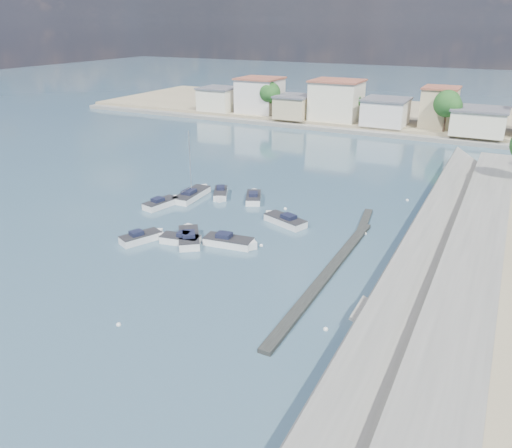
{
  "coord_description": "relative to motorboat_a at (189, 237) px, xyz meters",
  "views": [
    {
      "loc": [
        19.5,
        -28.62,
        21.47
      ],
      "look_at": [
        -2.84,
        15.06,
        1.4
      ],
      "focal_mm": 35.0,
      "sensor_mm": 36.0,
      "label": 1
    }
  ],
  "objects": [
    {
      "name": "sailboat",
      "position": [
        -7.37,
        11.79,
        0.03
      ],
      "size": [
        2.63,
        7.19,
        9.0
      ],
      "color": "white",
      "rests_on": "ground"
    },
    {
      "name": "motorboat_a",
      "position": [
        0.0,
        0.0,
        0.0
      ],
      "size": [
        4.74,
        5.47,
        1.48
      ],
      "color": "white",
      "rests_on": "ground"
    },
    {
      "name": "ground",
      "position": [
        8.62,
        29.15,
        -0.38
      ],
      "size": [
        400.0,
        400.0,
        0.0
      ],
      "primitive_type": "plane",
      "color": "#273F4E",
      "rests_on": "ground"
    },
    {
      "name": "motorboat_e",
      "position": [
        -8.85,
        7.21,
        -0.0
      ],
      "size": [
        2.71,
        5.18,
        1.48
      ],
      "color": "white",
      "rests_on": "ground"
    },
    {
      "name": "mooring_buoys",
      "position": [
        11.55,
        3.99,
        -0.33
      ],
      "size": [
        14.59,
        39.21,
        0.37
      ],
      "color": "white",
      "rests_on": "ground"
    },
    {
      "name": "motorboat_d",
      "position": [
        -0.61,
        -1.02,
        -0.0
      ],
      "size": [
        4.65,
        2.37,
        1.48
      ],
      "color": "white",
      "rests_on": "ground"
    },
    {
      "name": "motorboat_g",
      "position": [
        -4.22,
        13.55,
        0.0
      ],
      "size": [
        3.42,
        4.63,
        1.48
      ],
      "color": "white",
      "rests_on": "ground"
    },
    {
      "name": "motorboat_c",
      "position": [
        6.92,
        8.87,
        0.0
      ],
      "size": [
        5.7,
        3.61,
        1.48
      ],
      "color": "white",
      "rests_on": "ground"
    },
    {
      "name": "motorboat_h",
      "position": [
        4.61,
        0.9,
        -0.0
      ],
      "size": [
        5.72,
        2.6,
        1.48
      ],
      "color": "white",
      "rests_on": "ground"
    },
    {
      "name": "seawall_walkway",
      "position": [
        27.12,
        2.15,
        0.52
      ],
      "size": [
        5.0,
        90.0,
        1.8
      ],
      "primitive_type": "cube",
      "color": "slate",
      "rests_on": "ground"
    },
    {
      "name": "far_town",
      "position": [
        19.33,
        66.07,
        4.56
      ],
      "size": [
        113.01,
        12.8,
        8.35
      ],
      "color": "beige",
      "rests_on": "far_shore_land"
    },
    {
      "name": "motorboat_b",
      "position": [
        -4.26,
        -2.3,
        -0.0
      ],
      "size": [
        3.3,
        4.69,
        1.48
      ],
      "color": "white",
      "rests_on": "ground"
    },
    {
      "name": "far_shore_quay",
      "position": [
        8.62,
        60.15,
        0.02
      ],
      "size": [
        160.0,
        2.5,
        0.8
      ],
      "primitive_type": "cube",
      "color": "slate",
      "rests_on": "ground"
    },
    {
      "name": "breakwater",
      "position": [
        15.52,
        1.84,
        -0.21
      ],
      "size": [
        2.0,
        31.02,
        0.35
      ],
      "color": "black",
      "rests_on": "ground"
    },
    {
      "name": "far_shore_land",
      "position": [
        8.62,
        81.15,
        0.32
      ],
      "size": [
        160.0,
        40.0,
        1.4
      ],
      "primitive_type": "cube",
      "color": "gray",
      "rests_on": "ground"
    },
    {
      "name": "motorboat_f",
      "position": [
        0.24,
        14.38,
        -0.0
      ],
      "size": [
        3.48,
        4.89,
        1.48
      ],
      "color": "white",
      "rests_on": "ground"
    },
    {
      "name": "shore_trees",
      "position": [
        16.96,
        57.27,
        5.84
      ],
      "size": [
        74.56,
        38.32,
        7.92
      ],
      "color": "#38281E",
      "rests_on": "ground"
    }
  ]
}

